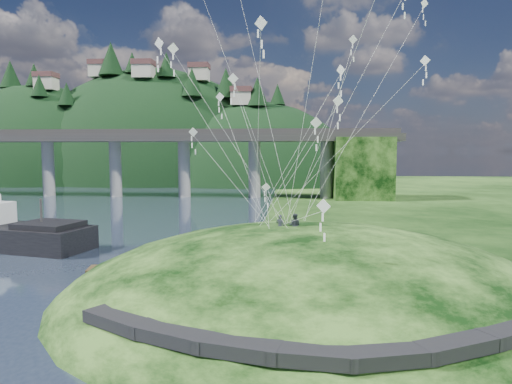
{
  "coord_description": "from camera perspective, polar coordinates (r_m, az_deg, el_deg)",
  "views": [
    {
      "loc": [
        6.53,
        -28.78,
        10.13
      ],
      "look_at": [
        4.0,
        6.0,
        7.0
      ],
      "focal_mm": 32.0,
      "sensor_mm": 36.0,
      "label": 1
    }
  ],
  "objects": [
    {
      "name": "ground",
      "position": [
        31.2,
        -8.4,
        -13.87
      ],
      "size": [
        320.0,
        320.0,
        0.0
      ],
      "primitive_type": "plane",
      "color": "black",
      "rests_on": "ground"
    },
    {
      "name": "bridge",
      "position": [
        104.21,
        -14.34,
        4.73
      ],
      "size": [
        160.0,
        11.0,
        15.0
      ],
      "color": "#2D2B2B",
      "rests_on": "ground"
    },
    {
      "name": "wooden_dock",
      "position": [
        39.49,
        -11.41,
        -9.26
      ],
      "size": [
        12.5,
        4.02,
        0.88
      ],
      "color": "#342615",
      "rests_on": "ground"
    },
    {
      "name": "kite_flyers",
      "position": [
        31.76,
        4.36,
        -2.72
      ],
      "size": [
        1.81,
        0.81,
        1.72
      ],
      "color": "#272B35",
      "rests_on": "ground"
    },
    {
      "name": "grass_hill",
      "position": [
        32.94,
        6.7,
        -15.58
      ],
      "size": [
        36.0,
        32.0,
        13.0
      ],
      "color": "black",
      "rests_on": "ground"
    },
    {
      "name": "footpath",
      "position": [
        20.69,
        6.73,
        -17.79
      ],
      "size": [
        22.29,
        5.84,
        0.83
      ],
      "color": "black",
      "rests_on": "ground"
    },
    {
      "name": "far_ridge",
      "position": [
        160.02,
        -14.12,
        -1.33
      ],
      "size": [
        153.0,
        70.0,
        94.5
      ],
      "color": "black",
      "rests_on": "ground"
    },
    {
      "name": "kite_swarm",
      "position": [
        33.94,
        4.14,
        17.66
      ],
      "size": [
        20.44,
        17.73,
        20.59
      ],
      "color": "silver",
      "rests_on": "ground"
    }
  ]
}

